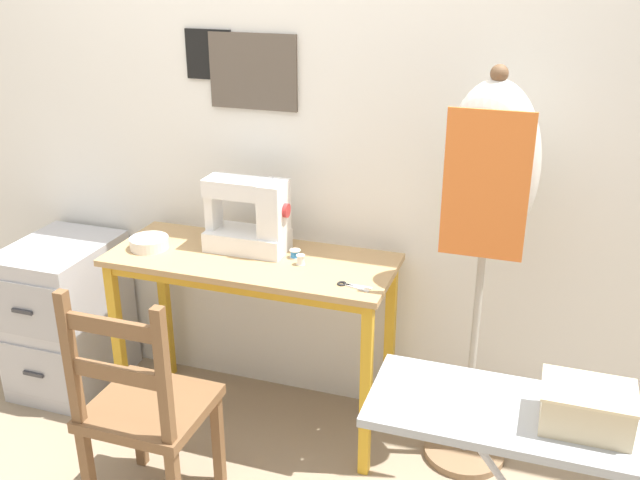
{
  "coord_description": "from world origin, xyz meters",
  "views": [
    {
      "loc": [
        1.08,
        -2.13,
        1.89
      ],
      "look_at": [
        0.3,
        0.21,
        0.88
      ],
      "focal_mm": 40.0,
      "sensor_mm": 36.0,
      "label": 1
    }
  ],
  "objects_px": {
    "scissors": "(349,285)",
    "ironing_board": "(574,439)",
    "thread_spool_near_machine": "(295,254)",
    "filing_cabinet": "(67,315)",
    "dress_form": "(488,190)",
    "sewing_machine": "(251,218)",
    "storage_box": "(587,407)",
    "thread_spool_mid_table": "(301,260)",
    "fabric_bowl": "(149,243)",
    "wooden_chair": "(145,409)"
  },
  "relations": [
    {
      "from": "sewing_machine",
      "to": "ironing_board",
      "type": "xyz_separation_m",
      "value": [
        1.24,
        -0.87,
        -0.12
      ]
    },
    {
      "from": "scissors",
      "to": "thread_spool_mid_table",
      "type": "xyz_separation_m",
      "value": [
        -0.23,
        0.12,
        0.02
      ]
    },
    {
      "from": "filing_cabinet",
      "to": "ironing_board",
      "type": "xyz_separation_m",
      "value": [
        2.14,
        -0.8,
        0.43
      ]
    },
    {
      "from": "storage_box",
      "to": "scissors",
      "type": "bearing_deg",
      "value": 138.75
    },
    {
      "from": "scissors",
      "to": "dress_form",
      "type": "relative_size",
      "value": 0.08
    },
    {
      "from": "sewing_machine",
      "to": "storage_box",
      "type": "relative_size",
      "value": 1.57
    },
    {
      "from": "sewing_machine",
      "to": "scissors",
      "type": "xyz_separation_m",
      "value": [
        0.46,
        -0.19,
        -0.14
      ]
    },
    {
      "from": "dress_form",
      "to": "ironing_board",
      "type": "xyz_separation_m",
      "value": [
        0.33,
        -0.84,
        -0.34
      ]
    },
    {
      "from": "scissors",
      "to": "ironing_board",
      "type": "distance_m",
      "value": 1.03
    },
    {
      "from": "thread_spool_near_machine",
      "to": "fabric_bowl",
      "type": "bearing_deg",
      "value": -170.35
    },
    {
      "from": "fabric_bowl",
      "to": "thread_spool_mid_table",
      "type": "relative_size",
      "value": 3.89
    },
    {
      "from": "wooden_chair",
      "to": "ironing_board",
      "type": "xyz_separation_m",
      "value": [
        1.36,
        -0.2,
        0.36
      ]
    },
    {
      "from": "dress_form",
      "to": "storage_box",
      "type": "relative_size",
      "value": 7.14
    },
    {
      "from": "thread_spool_near_machine",
      "to": "filing_cabinet",
      "type": "bearing_deg",
      "value": -176.89
    },
    {
      "from": "thread_spool_mid_table",
      "to": "sewing_machine",
      "type": "bearing_deg",
      "value": 162.67
    },
    {
      "from": "ironing_board",
      "to": "storage_box",
      "type": "height_order",
      "value": "storage_box"
    },
    {
      "from": "sewing_machine",
      "to": "thread_spool_near_machine",
      "type": "height_order",
      "value": "sewing_machine"
    },
    {
      "from": "ironing_board",
      "to": "fabric_bowl",
      "type": "bearing_deg",
      "value": 155.24
    },
    {
      "from": "scissors",
      "to": "sewing_machine",
      "type": "bearing_deg",
      "value": 157.42
    },
    {
      "from": "dress_form",
      "to": "ironing_board",
      "type": "relative_size",
      "value": 1.52
    },
    {
      "from": "thread_spool_near_machine",
      "to": "ironing_board",
      "type": "height_order",
      "value": "ironing_board"
    },
    {
      "from": "filing_cabinet",
      "to": "wooden_chair",
      "type": "bearing_deg",
      "value": -37.62
    },
    {
      "from": "sewing_machine",
      "to": "storage_box",
      "type": "distance_m",
      "value": 1.53
    },
    {
      "from": "sewing_machine",
      "to": "filing_cabinet",
      "type": "distance_m",
      "value": 1.06
    },
    {
      "from": "scissors",
      "to": "wooden_chair",
      "type": "bearing_deg",
      "value": -140.24
    },
    {
      "from": "fabric_bowl",
      "to": "storage_box",
      "type": "distance_m",
      "value": 1.83
    },
    {
      "from": "thread_spool_near_machine",
      "to": "ironing_board",
      "type": "distance_m",
      "value": 1.36
    },
    {
      "from": "fabric_bowl",
      "to": "storage_box",
      "type": "bearing_deg",
      "value": -24.91
    },
    {
      "from": "thread_spool_mid_table",
      "to": "storage_box",
      "type": "height_order",
      "value": "storage_box"
    },
    {
      "from": "thread_spool_near_machine",
      "to": "dress_form",
      "type": "bearing_deg",
      "value": -1.33
    },
    {
      "from": "filing_cabinet",
      "to": "ironing_board",
      "type": "height_order",
      "value": "ironing_board"
    },
    {
      "from": "fabric_bowl",
      "to": "ironing_board",
      "type": "relative_size",
      "value": 0.15
    },
    {
      "from": "scissors",
      "to": "dress_form",
      "type": "height_order",
      "value": "dress_form"
    },
    {
      "from": "thread_spool_near_machine",
      "to": "wooden_chair",
      "type": "xyz_separation_m",
      "value": [
        -0.31,
        -0.66,
        -0.36
      ]
    },
    {
      "from": "thread_spool_mid_table",
      "to": "fabric_bowl",
      "type": "bearing_deg",
      "value": -176.12
    },
    {
      "from": "dress_form",
      "to": "sewing_machine",
      "type": "bearing_deg",
      "value": 177.98
    },
    {
      "from": "dress_form",
      "to": "scissors",
      "type": "bearing_deg",
      "value": -160.27
    },
    {
      "from": "thread_spool_mid_table",
      "to": "ironing_board",
      "type": "height_order",
      "value": "ironing_board"
    },
    {
      "from": "fabric_bowl",
      "to": "storage_box",
      "type": "height_order",
      "value": "storage_box"
    },
    {
      "from": "fabric_bowl",
      "to": "thread_spool_near_machine",
      "type": "distance_m",
      "value": 0.6
    },
    {
      "from": "sewing_machine",
      "to": "thread_spool_near_machine",
      "type": "relative_size",
      "value": 7.75
    },
    {
      "from": "thread_spool_mid_table",
      "to": "scissors",
      "type": "bearing_deg",
      "value": -27.56
    },
    {
      "from": "wooden_chair",
      "to": "filing_cabinet",
      "type": "distance_m",
      "value": 0.99
    },
    {
      "from": "thread_spool_near_machine",
      "to": "thread_spool_mid_table",
      "type": "height_order",
      "value": "thread_spool_mid_table"
    },
    {
      "from": "thread_spool_near_machine",
      "to": "filing_cabinet",
      "type": "distance_m",
      "value": 1.18
    },
    {
      "from": "sewing_machine",
      "to": "fabric_bowl",
      "type": "height_order",
      "value": "sewing_machine"
    },
    {
      "from": "ironing_board",
      "to": "scissors",
      "type": "bearing_deg",
      "value": 138.72
    },
    {
      "from": "dress_form",
      "to": "thread_spool_mid_table",
      "type": "bearing_deg",
      "value": -176.53
    },
    {
      "from": "ironing_board",
      "to": "storage_box",
      "type": "distance_m",
      "value": 0.11
    },
    {
      "from": "scissors",
      "to": "wooden_chair",
      "type": "height_order",
      "value": "wooden_chair"
    }
  ]
}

